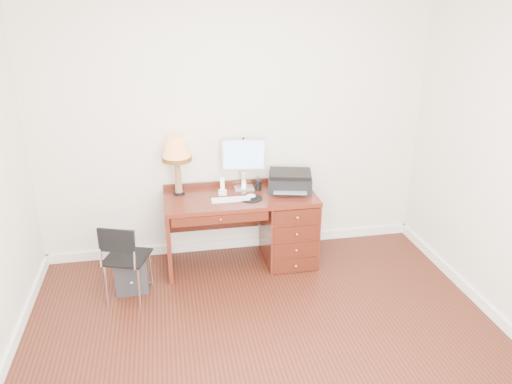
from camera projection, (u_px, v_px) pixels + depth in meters
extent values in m
plane|color=#34130B|center=(269.00, 349.00, 3.95)|extent=(4.00, 4.00, 0.00)
plane|color=silver|center=(234.00, 128.00, 5.04)|extent=(4.00, 0.00, 4.00)
cube|color=white|center=(236.00, 243.00, 5.51)|extent=(4.00, 0.03, 0.10)
cube|color=white|center=(0.00, 378.00, 3.59)|extent=(0.03, 3.50, 0.10)
cube|color=white|center=(495.00, 316.00, 4.27)|extent=(0.03, 3.50, 0.10)
cube|color=#5A1E12|center=(241.00, 198.00, 4.95)|extent=(1.50, 0.65, 0.04)
cube|color=#5A1E12|center=(288.00, 228.00, 5.18)|extent=(0.50, 0.61, 0.71)
cube|color=#5A1E12|center=(169.00, 238.00, 4.96)|extent=(0.04, 0.61, 0.71)
cube|color=#47170E|center=(214.00, 212.00, 5.28)|extent=(0.96, 0.03, 0.39)
cube|color=#47170E|center=(220.00, 219.00, 4.66)|extent=(0.91, 0.03, 0.09)
sphere|color=#BF8C3F|center=(297.00, 242.00, 4.87)|extent=(0.03, 0.03, 0.03)
cube|color=silver|center=(244.00, 187.00, 5.14)|extent=(0.21, 0.17, 0.01)
cube|color=silver|center=(243.00, 178.00, 5.15)|extent=(0.05, 0.03, 0.16)
cube|color=silver|center=(243.00, 155.00, 5.04)|extent=(0.44, 0.10, 0.32)
cube|color=#4C8CF2|center=(243.00, 155.00, 5.02)|extent=(0.40, 0.07, 0.28)
cube|color=white|center=(231.00, 200.00, 4.84)|extent=(0.37, 0.11, 0.01)
cylinder|color=black|center=(251.00, 198.00, 4.88)|extent=(0.23, 0.23, 0.01)
ellipsoid|color=white|center=(251.00, 196.00, 4.87)|extent=(0.10, 0.07, 0.04)
cube|color=black|center=(290.00, 183.00, 5.07)|extent=(0.50, 0.43, 0.15)
cube|color=black|center=(290.00, 174.00, 5.03)|extent=(0.48, 0.41, 0.04)
cylinder|color=black|center=(179.00, 193.00, 4.99)|extent=(0.12, 0.12, 0.02)
cone|color=olive|center=(178.00, 175.00, 4.92)|extent=(0.08, 0.08, 0.35)
cone|color=#DB8945|center=(176.00, 148.00, 4.81)|extent=(0.28, 0.28, 0.22)
cylinder|color=#593814|center=(177.00, 159.00, 4.86)|extent=(0.29, 0.29, 0.04)
cube|color=white|center=(223.00, 192.00, 4.98)|extent=(0.09, 0.09, 0.04)
cube|color=white|center=(222.00, 185.00, 4.95)|extent=(0.05, 0.06, 0.14)
cylinder|color=black|center=(258.00, 185.00, 5.08)|extent=(0.07, 0.07, 0.09)
cube|color=black|center=(127.00, 257.00, 4.50)|extent=(0.46, 0.46, 0.02)
cube|color=black|center=(123.00, 241.00, 4.25)|extent=(0.32, 0.13, 0.22)
cylinder|color=silver|center=(113.00, 270.00, 4.69)|extent=(0.02, 0.02, 0.41)
cylinder|color=silver|center=(147.00, 267.00, 4.74)|extent=(0.02, 0.02, 0.41)
cylinder|color=silver|center=(111.00, 287.00, 4.41)|extent=(0.02, 0.02, 0.41)
cylinder|color=silver|center=(146.00, 284.00, 4.46)|extent=(0.02, 0.02, 0.41)
cylinder|color=silver|center=(105.00, 250.00, 4.25)|extent=(0.02, 0.02, 0.36)
cylinder|color=silver|center=(142.00, 247.00, 4.30)|extent=(0.02, 0.02, 0.36)
cube|color=black|center=(131.00, 272.00, 4.71)|extent=(0.31, 0.31, 0.35)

